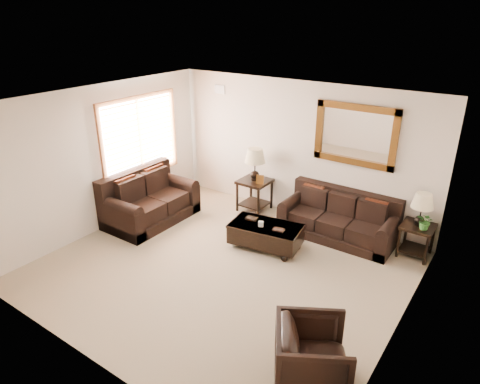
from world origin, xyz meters
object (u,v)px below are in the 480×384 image
Objects in this scene: sofa at (339,221)px; end_table_left at (255,171)px; coffee_table at (266,233)px; armchair at (312,352)px; end_table_right at (420,216)px; loveseat at (148,203)px.

sofa is 1.55× the size of end_table_left.
coffee_table is (1.00, -1.17, -0.61)m from end_table_left.
sofa is 2.53× the size of armchair.
armchair is (-0.25, -3.47, -0.34)m from end_table_right.
end_table_right is (3.24, 0.04, -0.12)m from end_table_left.
loveseat is at bearing -160.92° from end_table_right.
sofa is 1.98m from end_table_left.
end_table_left reaches higher than armchair.
loveseat is 1.55× the size of end_table_right.
end_table_left reaches higher than end_table_right.
coffee_table is at bearing -129.29° from sofa.
armchair is (4.47, -1.84, 0.04)m from loveseat.
sofa is 1.55× the size of coffee_table.
end_table_left reaches higher than coffee_table.
end_table_left is 3.24m from end_table_right.
armchair is (1.10, -3.36, 0.10)m from sofa.
loveseat reaches higher than coffee_table.
sofa reaches higher than coffee_table.
sofa reaches higher than armchair.
end_table_right is at bearing -34.40° from armchair.
end_table_right is at bearing 4.63° from sofa.
sofa is at bearing 41.45° from coffee_table.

